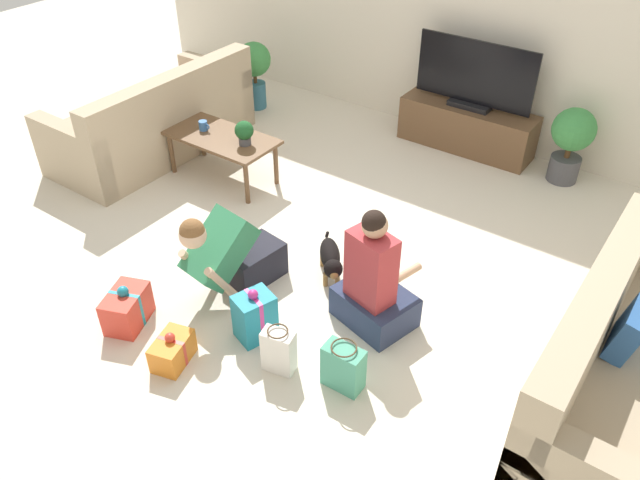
{
  "coord_description": "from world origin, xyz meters",
  "views": [
    {
      "loc": [
        2.29,
        -3.2,
        3.1
      ],
      "look_at": [
        0.23,
        -0.31,
        0.45
      ],
      "focal_mm": 35.0,
      "sensor_mm": 36.0,
      "label": 1
    }
  ],
  "objects_px": {
    "dog": "(331,259)",
    "gift_bag_a": "(343,367)",
    "tabletop_plant": "(244,132)",
    "tv_console": "(467,128)",
    "potted_plant_back_right": "(571,139)",
    "person_kneeling": "(231,254)",
    "gift_box_a": "(127,308)",
    "gift_box_b": "(255,316)",
    "tv": "(474,79)",
    "gift_box_c": "(172,350)",
    "gift_bag_b": "(279,351)",
    "coffee_table": "(221,141)",
    "sofa_left": "(155,122)",
    "potted_plant_corner_left": "(254,67)",
    "sofa_right": "(636,374)",
    "mug": "(203,126)",
    "person_sitting": "(374,285)"
  },
  "relations": [
    {
      "from": "coffee_table",
      "to": "gift_bag_a",
      "type": "bearing_deg",
      "value": -31.89
    },
    {
      "from": "sofa_left",
      "to": "gift_box_a",
      "type": "relative_size",
      "value": 5.05
    },
    {
      "from": "tv_console",
      "to": "sofa_right",
      "type": "bearing_deg",
      "value": -48.52
    },
    {
      "from": "sofa_left",
      "to": "potted_plant_corner_left",
      "type": "relative_size",
      "value": 2.71
    },
    {
      "from": "person_kneeling",
      "to": "mug",
      "type": "xyz_separation_m",
      "value": [
        -1.38,
        1.17,
        0.15
      ]
    },
    {
      "from": "dog",
      "to": "gift_bag_a",
      "type": "height_order",
      "value": "gift_bag_a"
    },
    {
      "from": "gift_box_a",
      "to": "gift_box_b",
      "type": "height_order",
      "value": "gift_box_b"
    },
    {
      "from": "gift_box_b",
      "to": "person_sitting",
      "type": "bearing_deg",
      "value": 45.61
    },
    {
      "from": "person_kneeling",
      "to": "tv",
      "type": "bearing_deg",
      "value": 89.62
    },
    {
      "from": "gift_box_c",
      "to": "gift_box_b",
      "type": "bearing_deg",
      "value": 60.04
    },
    {
      "from": "gift_box_a",
      "to": "gift_box_c",
      "type": "height_order",
      "value": "gift_box_a"
    },
    {
      "from": "tv_console",
      "to": "potted_plant_corner_left",
      "type": "height_order",
      "value": "potted_plant_corner_left"
    },
    {
      "from": "sofa_left",
      "to": "person_kneeling",
      "type": "xyz_separation_m",
      "value": [
        2.1,
        -1.2,
        0.03
      ]
    },
    {
      "from": "gift_box_b",
      "to": "tabletop_plant",
      "type": "height_order",
      "value": "tabletop_plant"
    },
    {
      "from": "potted_plant_back_right",
      "to": "person_kneeling",
      "type": "relative_size",
      "value": 0.88
    },
    {
      "from": "gift_box_b",
      "to": "gift_box_c",
      "type": "relative_size",
      "value": 1.23
    },
    {
      "from": "coffee_table",
      "to": "mug",
      "type": "xyz_separation_m",
      "value": [
        -0.21,
        -0.01,
        0.1
      ]
    },
    {
      "from": "gift_bag_b",
      "to": "potted_plant_corner_left",
      "type": "bearing_deg",
      "value": 132.26
    },
    {
      "from": "person_kneeling",
      "to": "dog",
      "type": "distance_m",
      "value": 0.74
    },
    {
      "from": "tv_console",
      "to": "potted_plant_back_right",
      "type": "height_order",
      "value": "potted_plant_back_right"
    },
    {
      "from": "potted_plant_back_right",
      "to": "dog",
      "type": "bearing_deg",
      "value": -110.98
    },
    {
      "from": "potted_plant_back_right",
      "to": "tabletop_plant",
      "type": "relative_size",
      "value": 3.25
    },
    {
      "from": "person_sitting",
      "to": "gift_bag_a",
      "type": "distance_m",
      "value": 0.64
    },
    {
      "from": "sofa_right",
      "to": "coffee_table",
      "type": "bearing_deg",
      "value": 80.82
    },
    {
      "from": "potted_plant_back_right",
      "to": "gift_bag_a",
      "type": "xyz_separation_m",
      "value": [
        -0.3,
        -3.29,
        -0.27
      ]
    },
    {
      "from": "tv_console",
      "to": "mug",
      "type": "distance_m",
      "value": 2.64
    },
    {
      "from": "potted_plant_corner_left",
      "to": "gift_box_b",
      "type": "xyz_separation_m",
      "value": [
        2.39,
        -2.84,
        -0.3
      ]
    },
    {
      "from": "tabletop_plant",
      "to": "tv_console",
      "type": "bearing_deg",
      "value": 54.98
    },
    {
      "from": "gift_box_b",
      "to": "gift_box_c",
      "type": "height_order",
      "value": "gift_box_b"
    },
    {
      "from": "mug",
      "to": "tabletop_plant",
      "type": "xyz_separation_m",
      "value": [
        0.5,
        0.01,
        0.08
      ]
    },
    {
      "from": "coffee_table",
      "to": "gift_bag_b",
      "type": "relative_size",
      "value": 3.1
    },
    {
      "from": "sofa_right",
      "to": "gift_bag_a",
      "type": "height_order",
      "value": "sofa_right"
    },
    {
      "from": "sofa_right",
      "to": "tabletop_plant",
      "type": "xyz_separation_m",
      "value": [
        -3.53,
        0.62,
        0.26
      ]
    },
    {
      "from": "tv",
      "to": "person_kneeling",
      "type": "relative_size",
      "value": 1.46
    },
    {
      "from": "potted_plant_back_right",
      "to": "dog",
      "type": "height_order",
      "value": "potted_plant_back_right"
    },
    {
      "from": "tv_console",
      "to": "person_kneeling",
      "type": "distance_m",
      "value": 3.09
    },
    {
      "from": "person_sitting",
      "to": "gift_box_b",
      "type": "relative_size",
      "value": 2.31
    },
    {
      "from": "tabletop_plant",
      "to": "dog",
      "type": "bearing_deg",
      "value": -25.32
    },
    {
      "from": "person_kneeling",
      "to": "gift_box_a",
      "type": "relative_size",
      "value": 2.02
    },
    {
      "from": "mug",
      "to": "sofa_left",
      "type": "bearing_deg",
      "value": 177.8
    },
    {
      "from": "tv",
      "to": "gift_box_c",
      "type": "xyz_separation_m",
      "value": [
        -0.29,
        -3.82,
        -0.65
      ]
    },
    {
      "from": "sofa_left",
      "to": "gift_box_b",
      "type": "distance_m",
      "value": 2.93
    },
    {
      "from": "gift_box_b",
      "to": "dog",
      "type": "bearing_deg",
      "value": 84.42
    },
    {
      "from": "gift_box_c",
      "to": "tabletop_plant",
      "type": "height_order",
      "value": "tabletop_plant"
    },
    {
      "from": "dog",
      "to": "potted_plant_back_right",
      "type": "bearing_deg",
      "value": 28.1
    },
    {
      "from": "potted_plant_back_right",
      "to": "sofa_left",
      "type": "bearing_deg",
      "value": -153.05
    },
    {
      "from": "potted_plant_corner_left",
      "to": "gift_box_c",
      "type": "distance_m",
      "value": 3.96
    },
    {
      "from": "sofa_right",
      "to": "gift_box_c",
      "type": "relative_size",
      "value": 6.14
    },
    {
      "from": "mug",
      "to": "tabletop_plant",
      "type": "relative_size",
      "value": 0.54
    },
    {
      "from": "gift_bag_a",
      "to": "gift_bag_b",
      "type": "xyz_separation_m",
      "value": [
        -0.41,
        -0.13,
        0.0
      ]
    }
  ]
}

